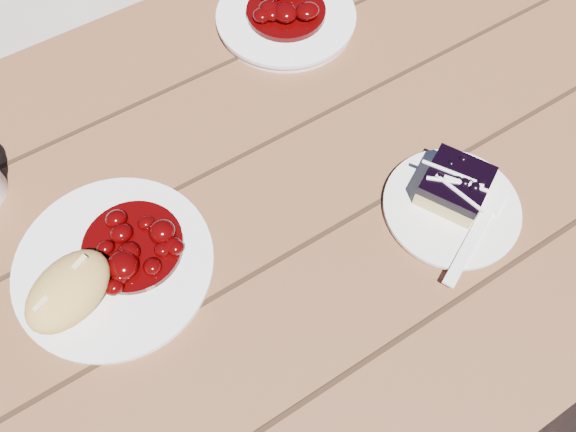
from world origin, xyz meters
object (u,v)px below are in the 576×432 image
main_plate (115,266)px  bread_roll (68,291)px  blueberry_cake (455,185)px  dessert_plate (451,208)px  picnic_table (118,339)px  second_plate (286,18)px

main_plate → bread_roll: bread_roll is taller
main_plate → blueberry_cake: blueberry_cake is taller
dessert_plate → blueberry_cake: size_ratio=1.64×
picnic_table → blueberry_cake: size_ratio=19.14×
bread_roll → dessert_plate: 0.48m
main_plate → blueberry_cake: bearing=-18.9°
bread_roll → blueberry_cake: bread_roll is taller
picnic_table → bread_roll: 0.21m
picnic_table → dessert_plate: (0.46, -0.14, 0.17)m
main_plate → dessert_plate: size_ratio=1.39×
second_plate → picnic_table: bearing=-149.9°
main_plate → second_plate: 0.47m
dessert_plate → blueberry_cake: blueberry_cake is taller
main_plate → bread_roll: size_ratio=2.15×
picnic_table → second_plate: bearing=30.1°
picnic_table → dessert_plate: size_ratio=11.67×
picnic_table → dessert_plate: dessert_plate is taller
bread_roll → blueberry_cake: (0.47, -0.12, -0.01)m
bread_roll → blueberry_cake: 0.48m
blueberry_cake → picnic_table: bearing=136.9°
picnic_table → main_plate: 0.18m
picnic_table → blueberry_cake: (0.47, -0.12, 0.19)m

